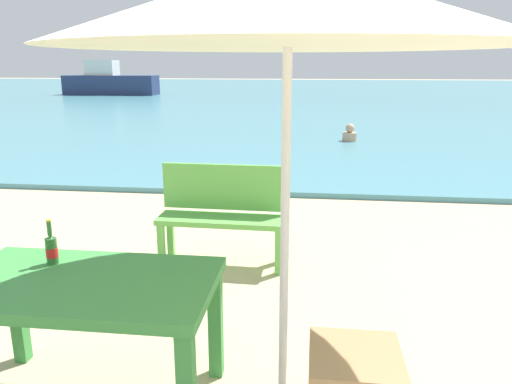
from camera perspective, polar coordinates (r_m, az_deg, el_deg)
The scene contains 7 objects.
sea_water at distance 31.84m, azimuth 7.04°, elevation 11.39°, with size 120.00×50.00×0.08m, color teal.
picnic_table_green at distance 2.84m, azimuth -19.34°, elevation -11.63°, with size 1.40×0.80×0.76m.
beer_bottle_amber at distance 3.03m, azimuth -22.75°, elevation -6.08°, with size 0.07×0.07×0.26m.
patio_umbrella at distance 2.24m, azimuth 3.80°, elevation 21.04°, with size 2.10×2.10×2.30m.
bench_green_left at distance 4.63m, azimuth -3.88°, elevation -1.96°, with size 1.21×0.39×0.95m.
swimmer_person at distance 11.88m, azimuth 10.88°, elevation 6.63°, with size 0.34×0.34×0.41m.
boat_ferry at distance 30.49m, azimuth -16.69°, elevation 12.15°, with size 5.39×1.47×1.96m.
Camera 1 is at (-0.05, -1.78, 1.87)m, focal length 34.29 mm.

